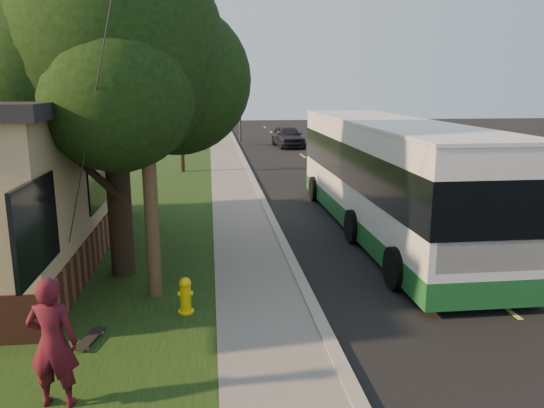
{
  "coord_description": "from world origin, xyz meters",
  "views": [
    {
      "loc": [
        -2.04,
        -10.07,
        4.55
      ],
      "look_at": [
        -0.46,
        3.37,
        1.5
      ],
      "focal_mm": 35.0,
      "sensor_mm": 36.0,
      "label": 1
    }
  ],
  "objects_px": {
    "leafy_tree": "(113,57)",
    "skateboarder": "(53,343)",
    "fire_hydrant": "(186,295)",
    "utility_pole": "(144,81)",
    "skateboard_main": "(90,338)",
    "distant_car": "(288,136)",
    "bare_tree_far": "(196,120)",
    "bare_tree_near": "(181,132)",
    "traffic_signal": "(240,102)",
    "transit_bus": "(388,174)"
  },
  "relations": [
    {
      "from": "bare_tree_far",
      "to": "skateboarder",
      "type": "relative_size",
      "value": 2.1
    },
    {
      "from": "bare_tree_far",
      "to": "skateboard_main",
      "type": "bearing_deg",
      "value": -92.31
    },
    {
      "from": "bare_tree_near",
      "to": "transit_bus",
      "type": "distance_m",
      "value": 14.2
    },
    {
      "from": "bare_tree_near",
      "to": "skateboard_main",
      "type": "height_order",
      "value": "bare_tree_near"
    },
    {
      "from": "traffic_signal",
      "to": "skateboarder",
      "type": "height_order",
      "value": "traffic_signal"
    },
    {
      "from": "utility_pole",
      "to": "skateboarder",
      "type": "xyz_separation_m",
      "value": [
        -0.99,
        -3.97,
        -3.6
      ]
    },
    {
      "from": "bare_tree_near",
      "to": "distant_car",
      "type": "xyz_separation_m",
      "value": [
        7.27,
        11.17,
        -1.36
      ]
    },
    {
      "from": "traffic_signal",
      "to": "transit_bus",
      "type": "xyz_separation_m",
      "value": [
        2.92,
        -28.39,
        -1.3
      ]
    },
    {
      "from": "fire_hydrant",
      "to": "utility_pole",
      "type": "bearing_deg",
      "value": 125.38
    },
    {
      "from": "transit_bus",
      "to": "skateboarder",
      "type": "xyz_separation_m",
      "value": [
        -7.71,
        -8.58,
        -0.83
      ]
    },
    {
      "from": "fire_hydrant",
      "to": "transit_bus",
      "type": "distance_m",
      "value": 8.35
    },
    {
      "from": "fire_hydrant",
      "to": "transit_bus",
      "type": "xyz_separation_m",
      "value": [
        6.02,
        5.61,
        1.43
      ]
    },
    {
      "from": "leafy_tree",
      "to": "bare_tree_near",
      "type": "height_order",
      "value": "leafy_tree"
    },
    {
      "from": "bare_tree_far",
      "to": "distant_car",
      "type": "height_order",
      "value": "bare_tree_far"
    },
    {
      "from": "transit_bus",
      "to": "distant_car",
      "type": "relative_size",
      "value": 2.78
    },
    {
      "from": "bare_tree_far",
      "to": "skateboard_main",
      "type": "height_order",
      "value": "bare_tree_far"
    },
    {
      "from": "leafy_tree",
      "to": "transit_bus",
      "type": "distance_m",
      "value": 8.79
    },
    {
      "from": "skateboard_main",
      "to": "traffic_signal",
      "type": "bearing_deg",
      "value": 82.28
    },
    {
      "from": "leafy_tree",
      "to": "distant_car",
      "type": "relative_size",
      "value": 1.67
    },
    {
      "from": "fire_hydrant",
      "to": "skateboard_main",
      "type": "bearing_deg",
      "value": -147.03
    },
    {
      "from": "transit_bus",
      "to": "skateboard_main",
      "type": "bearing_deg",
      "value": -138.97
    },
    {
      "from": "bare_tree_near",
      "to": "bare_tree_far",
      "type": "distance_m",
      "value": 12.01
    },
    {
      "from": "skateboarder",
      "to": "bare_tree_far",
      "type": "bearing_deg",
      "value": -86.09
    },
    {
      "from": "bare_tree_near",
      "to": "skateboarder",
      "type": "height_order",
      "value": "bare_tree_near"
    },
    {
      "from": "skateboarder",
      "to": "skateboard_main",
      "type": "relative_size",
      "value": 2.1
    },
    {
      "from": "bare_tree_far",
      "to": "fire_hydrant",
      "type": "bearing_deg",
      "value": -89.24
    },
    {
      "from": "utility_pole",
      "to": "bare_tree_far",
      "type": "distance_m",
      "value": 29.13
    },
    {
      "from": "fire_hydrant",
      "to": "bare_tree_near",
      "type": "height_order",
      "value": "bare_tree_near"
    },
    {
      "from": "bare_tree_near",
      "to": "transit_bus",
      "type": "bearing_deg",
      "value": -60.82
    },
    {
      "from": "leafy_tree",
      "to": "skateboarder",
      "type": "height_order",
      "value": "leafy_tree"
    },
    {
      "from": "fire_hydrant",
      "to": "traffic_signal",
      "type": "height_order",
      "value": "traffic_signal"
    },
    {
      "from": "transit_bus",
      "to": "distant_car",
      "type": "distance_m",
      "value": 23.59
    },
    {
      "from": "bare_tree_near",
      "to": "transit_bus",
      "type": "relative_size",
      "value": 0.33
    },
    {
      "from": "fire_hydrant",
      "to": "distant_car",
      "type": "xyz_separation_m",
      "value": [
        6.37,
        29.17,
        0.36
      ]
    },
    {
      "from": "skateboarder",
      "to": "utility_pole",
      "type": "bearing_deg",
      "value": -97.82
    },
    {
      "from": "bare_tree_near",
      "to": "distant_car",
      "type": "bearing_deg",
      "value": 56.93
    },
    {
      "from": "fire_hydrant",
      "to": "bare_tree_far",
      "type": "height_order",
      "value": "bare_tree_far"
    },
    {
      "from": "leafy_tree",
      "to": "traffic_signal",
      "type": "xyz_separation_m",
      "value": [
        4.67,
        31.35,
        -2.0
      ]
    },
    {
      "from": "leafy_tree",
      "to": "traffic_signal",
      "type": "relative_size",
      "value": 1.42
    },
    {
      "from": "traffic_signal",
      "to": "skateboard_main",
      "type": "distance_m",
      "value": 35.52
    },
    {
      "from": "distant_car",
      "to": "skateboard_main",
      "type": "bearing_deg",
      "value": -109.28
    },
    {
      "from": "bare_tree_near",
      "to": "bare_tree_far",
      "type": "bearing_deg",
      "value": 87.61
    },
    {
      "from": "fire_hydrant",
      "to": "skateboarder",
      "type": "height_order",
      "value": "skateboarder"
    },
    {
      "from": "utility_pole",
      "to": "traffic_signal",
      "type": "height_order",
      "value": "utility_pole"
    },
    {
      "from": "skateboard_main",
      "to": "distant_car",
      "type": "height_order",
      "value": "distant_car"
    },
    {
      "from": "fire_hydrant",
      "to": "leafy_tree",
      "type": "height_order",
      "value": "leafy_tree"
    },
    {
      "from": "skateboarder",
      "to": "traffic_signal",
      "type": "bearing_deg",
      "value": -91.23
    },
    {
      "from": "leafy_tree",
      "to": "skateboarder",
      "type": "relative_size",
      "value": 4.06
    },
    {
      "from": "bare_tree_far",
      "to": "utility_pole",
      "type": "bearing_deg",
      "value": -90.6
    },
    {
      "from": "bare_tree_far",
      "to": "skateboarder",
      "type": "bearing_deg",
      "value": -92.24
    }
  ]
}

